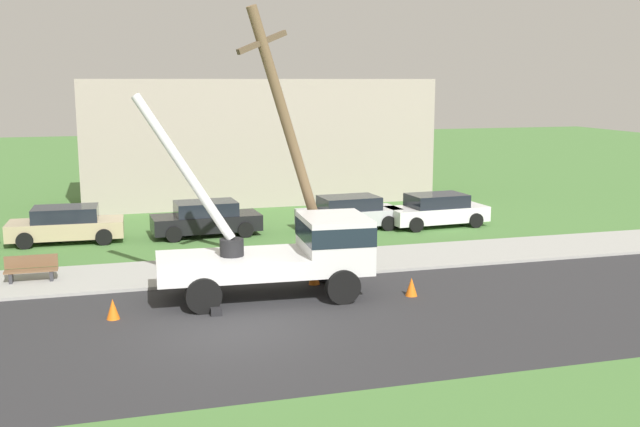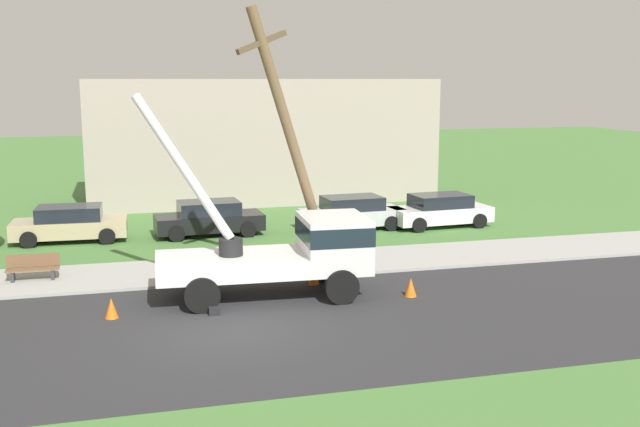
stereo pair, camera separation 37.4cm
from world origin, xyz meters
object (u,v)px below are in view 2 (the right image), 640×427
Objects in this scene: traffic_cone_curbside at (314,276)px; parked_sedan_black at (209,218)px; utility_truck at (291,249)px; parked_sedan_tan at (70,224)px; parked_sedan_white at (440,210)px; traffic_cone_ahead at (411,287)px; parked_sedan_silver at (352,213)px; park_bench at (33,268)px; traffic_cone_behind at (111,308)px; leaning_utility_pole at (293,144)px.

traffic_cone_curbside is 8.77m from parked_sedan_black.
utility_truck is 1.51× the size of parked_sedan_tan.
utility_truck is 1.50× the size of parked_sedan_white.
parked_sedan_silver is (1.36, 10.16, 0.43)m from traffic_cone_ahead.
utility_truck reaches higher than park_bench.
traffic_cone_ahead and traffic_cone_behind have the same top height.
parked_sedan_white is at bearing 61.57° from traffic_cone_ahead.
park_bench is (-12.37, -5.64, -0.25)m from parked_sedan_silver.
parked_sedan_black and parked_sedan_white have the same top height.
parked_sedan_tan and parked_sedan_black have the same top height.
traffic_cone_behind and traffic_cone_curbside have the same top height.
traffic_cone_ahead is (3.39, -1.09, -1.13)m from utility_truck.
leaning_utility_pole is at bearing 74.54° from utility_truck.
leaning_utility_pole is (0.42, 1.52, 2.97)m from utility_truck.
parked_sedan_tan is (-7.27, 8.08, -3.67)m from leaning_utility_pole.
parked_sedan_black is 1.00× the size of parked_sedan_silver.
leaning_utility_pole reaches higher than utility_truck.
parked_sedan_silver is at bearing 45.16° from traffic_cone_behind.
leaning_utility_pole is 15.30× the size of traffic_cone_behind.
parked_sedan_tan is 0.99× the size of parked_sedan_silver.
utility_truck is 3.37m from leaning_utility_pole.
traffic_cone_behind is at bearing -60.87° from park_bench.
traffic_cone_ahead is at bearing -97.64° from parked_sedan_silver.
traffic_cone_curbside is at bearing -115.09° from parked_sedan_silver.
leaning_utility_pole is at bearing -48.00° from parked_sedan_tan.
parked_sedan_black is (-2.30, 8.45, 0.43)m from traffic_cone_curbside.
utility_truck reaches higher than parked_sedan_black.
parked_sedan_tan is at bearing 82.92° from park_bench.
parked_sedan_tan reaches higher than park_bench.
parked_sedan_tan reaches higher than traffic_cone_behind.
traffic_cone_behind is 10.67m from parked_sedan_tan.
utility_truck is 12.06× the size of traffic_cone_curbside.
parked_sedan_tan is at bearing 125.52° from utility_truck.
parked_sedan_silver is 13.60m from park_bench.
traffic_cone_ahead is at bearing -46.24° from parked_sedan_tan.
parked_sedan_tan is at bearing 98.97° from traffic_cone_behind.
traffic_cone_ahead is 10.26m from parked_sedan_silver.
parked_sedan_black is at bearing 102.73° from leaning_utility_pole.
traffic_cone_curbside is 11.67m from parked_sedan_tan.
traffic_cone_behind is (-5.61, -2.45, -4.10)m from leaning_utility_pole.
parked_sedan_black is at bearing 175.71° from parked_sedan_white.
parked_sedan_white is (7.71, 7.70, 0.43)m from traffic_cone_curbside.
parked_sedan_white is at bearing -3.58° from parked_sedan_tan.
traffic_cone_behind is at bearing -134.84° from parked_sedan_silver.
parked_sedan_black is 8.65m from park_bench.
parked_sedan_white is (15.51, -0.97, 0.00)m from parked_sedan_tan.
parked_sedan_silver is at bearing 62.34° from utility_truck.
leaning_utility_pole is 7.37m from traffic_cone_behind.
parked_sedan_white is at bearing -6.40° from parked_sedan_silver.
traffic_cone_ahead is 0.13× the size of parked_sedan_tan.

